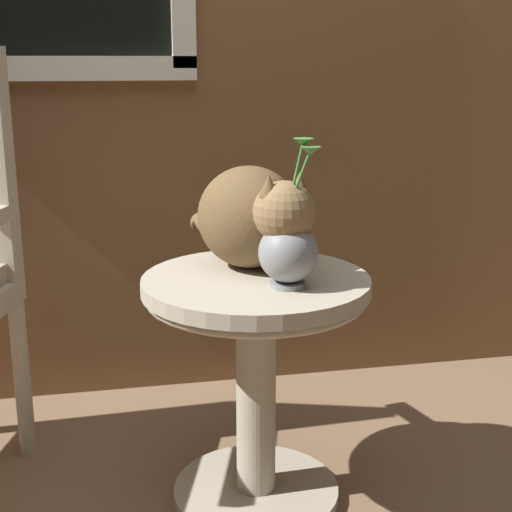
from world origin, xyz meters
TOP-DOWN VIEW (x-y plane):
  - wicker_side_table at (0.21, 0.09)m, footprint 0.53×0.53m
  - cat at (0.22, 0.16)m, footprint 0.30×0.54m
  - pewter_vase_with_ivy at (0.27, -0.00)m, footprint 0.13×0.13m

SIDE VIEW (x-z plane):
  - wicker_side_table at x=0.21m, z-range 0.11..0.68m
  - pewter_vase_with_ivy at x=0.27m, z-range 0.50..0.83m
  - cat at x=0.22m, z-range 0.57..0.82m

